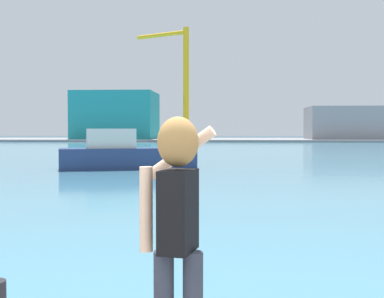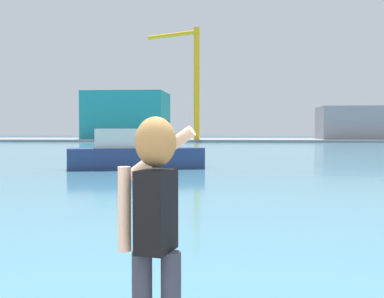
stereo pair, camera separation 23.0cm
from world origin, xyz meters
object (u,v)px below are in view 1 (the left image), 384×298
Objects in this scene: person_photographer at (177,216)px; warehouse_right at (352,123)px; boat_moored at (125,154)px; warehouse_left at (116,115)px; port_crane at (181,73)px.

person_photographer is 92.78m from warehouse_right.
person_photographer is at bearing -95.57° from boat_moored.
port_crane reaches higher than warehouse_left.
warehouse_left is 42.61m from warehouse_right.
port_crane reaches higher than person_photographer.
person_photographer is at bearing -85.06° from port_crane.
warehouse_left is (-14.74, 67.20, 3.89)m from boat_moored.
boat_moored is 0.49× the size of warehouse_right.
person_photographer is 0.09× the size of port_crane.
person_photographer is 85.89m from port_crane.
warehouse_right is 0.82× the size of port_crane.
port_crane is at bearing 17.26° from person_photographer.
port_crane is at bearing 74.53° from boat_moored.
port_crane is (-2.19, 60.63, 10.91)m from boat_moored.
person_photographer is 0.11× the size of warehouse_right.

